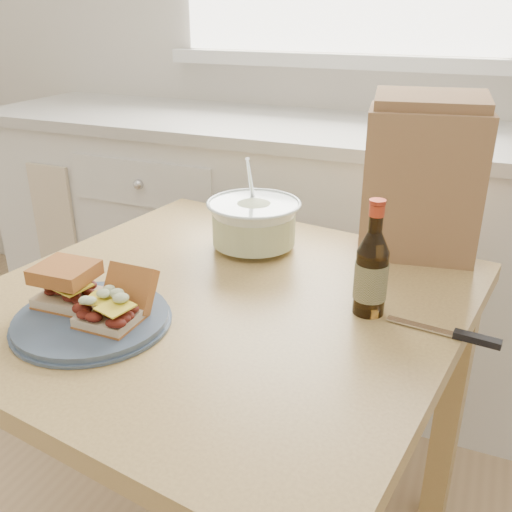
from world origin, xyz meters
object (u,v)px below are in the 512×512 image
at_px(dining_table, 222,342).
at_px(beer_bottle, 371,272).
at_px(coleslaw_bowl, 254,225).
at_px(paper_bag, 422,184).
at_px(plate, 92,320).

distance_m(dining_table, beer_bottle, 0.36).
distance_m(coleslaw_bowl, paper_bag, 0.40).
relative_size(dining_table, paper_bag, 3.11).
bearing_deg(plate, coleslaw_bowl, 73.64).
bearing_deg(coleslaw_bowl, dining_table, -82.07).
bearing_deg(dining_table, paper_bag, 57.97).
xyz_separation_m(beer_bottle, paper_bag, (0.03, 0.33, 0.08)).
distance_m(plate, coleslaw_bowl, 0.47).
height_order(dining_table, beer_bottle, beer_bottle).
bearing_deg(dining_table, beer_bottle, 17.97).
xyz_separation_m(dining_table, plate, (-0.17, -0.20, 0.12)).
distance_m(dining_table, coleslaw_bowl, 0.31).
bearing_deg(beer_bottle, coleslaw_bowl, 131.56).
relative_size(plate, coleslaw_bowl, 1.26).
distance_m(dining_table, paper_bag, 0.58).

